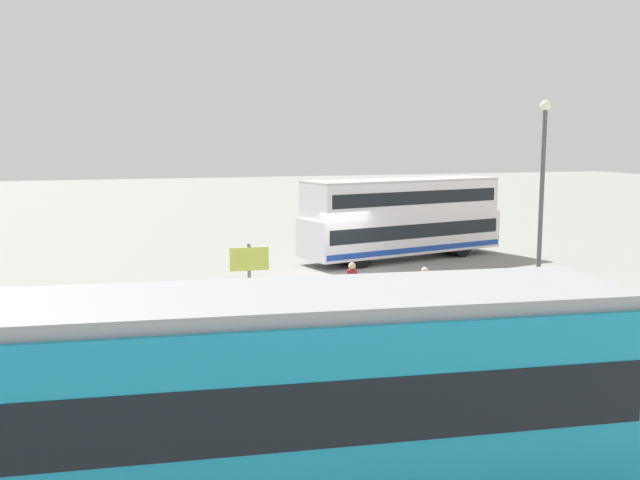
{
  "coord_description": "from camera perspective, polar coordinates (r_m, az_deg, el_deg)",
  "views": [
    {
      "loc": [
        10.77,
        26.77,
        5.48
      ],
      "look_at": [
        3.56,
        5.96,
        2.39
      ],
      "focal_mm": 39.54,
      "sensor_mm": 36.0,
      "label": 1
    }
  ],
  "objects": [
    {
      "name": "double_decker_bus",
      "position": [
        33.16,
        6.68,
        1.77
      ],
      "size": [
        10.37,
        4.52,
        3.74
      ],
      "color": "silver",
      "rests_on": "ground"
    },
    {
      "name": "info_sign",
      "position": [
        20.17,
        -5.74,
        -2.53
      ],
      "size": [
        1.12,
        0.15,
        2.6
      ],
      "color": "slate",
      "rests_on": "ground"
    },
    {
      "name": "street_lamp",
      "position": [
        25.92,
        17.54,
        4.4
      ],
      "size": [
        0.36,
        0.36,
        6.89
      ],
      "color": "#4C4C51",
      "rests_on": "ground"
    },
    {
      "name": "pedestrian_crossing",
      "position": [
        21.99,
        8.45,
        -3.98
      ],
      "size": [
        0.4,
        0.4,
        1.66
      ],
      "color": "black",
      "rests_on": "ground"
    },
    {
      "name": "pedestrian_railing",
      "position": [
        22.46,
        3.34,
        -4.18
      ],
      "size": [
        9.82,
        0.39,
        1.08
      ],
      "color": "gray",
      "rests_on": "ground"
    },
    {
      "name": "tram_yellow",
      "position": [
        10.52,
        -12.3,
        -13.11
      ],
      "size": [
        14.0,
        4.44,
        3.32
      ],
      "color": "teal",
      "rests_on": "ground"
    },
    {
      "name": "pedestrian_near_railing",
      "position": [
        22.13,
        2.6,
        -3.69
      ],
      "size": [
        0.4,
        0.4,
        1.73
      ],
      "color": "#4C3F2D",
      "rests_on": "ground"
    },
    {
      "name": "ground_plane",
      "position": [
        29.37,
        2.76,
        -2.77
      ],
      "size": [
        160.0,
        160.0,
        0.0
      ],
      "primitive_type": "plane",
      "color": "gray"
    }
  ]
}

